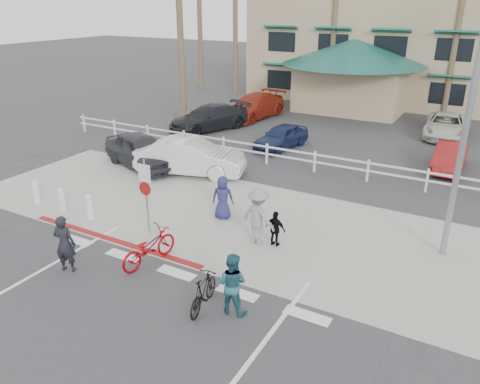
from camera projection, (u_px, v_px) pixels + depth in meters
The scene contains 31 objects.
ground at pixel (164, 284), 12.92m from camera, with size 140.00×140.00×0.00m, color #333335.
bike_path at pixel (112, 324), 11.31m from camera, with size 12.00×16.00×0.01m, color #333335.
sidewalk_plaza at pixel (242, 221), 16.55m from camera, with size 22.00×7.00×0.01m, color gray.
cross_street at pixel (288, 185), 19.77m from camera, with size 40.00×5.00×0.01m, color #333335.
parking_lot at pixel (354, 133), 27.43m from camera, with size 50.00×16.00×0.01m, color #333335.
curb_red at pixel (113, 240), 15.24m from camera, with size 7.00×0.25×0.02m, color maroon.
rail_fence at pixel (317, 162), 20.97m from camera, with size 29.40×0.16×1.00m, color silver, non-canonical shape.
building at pixel (438, 23), 34.85m from camera, with size 28.00×16.00×11.30m, color tan, non-canonical shape.
sign_post at pixel (146, 193), 15.18m from camera, with size 0.50×0.10×2.90m, color gray, non-canonical shape.
bollard_0 at pixel (90, 207), 16.52m from camera, with size 0.26×0.26×0.95m, color silver, non-canonical shape.
bollard_1 at pixel (62, 199), 17.15m from camera, with size 0.26×0.26×0.95m, color silver, non-canonical shape.
bollard_2 at pixel (36, 192), 17.79m from camera, with size 0.26×0.26×0.95m, color silver, non-canonical shape.
streetlight_0 at pixel (469, 110), 12.70m from camera, with size 0.60×2.00×9.00m, color gray, non-canonical shape.
palm_1 at pixel (235, 10), 36.01m from camera, with size 4.00×4.00×13.00m, color #143516, non-canonical shape.
palm_3 at pixel (336, 3), 32.20m from camera, with size 4.00×4.00×14.00m, color #143516, non-canonical shape.
palm_5 at pixel (460, 13), 28.78m from camera, with size 4.00×4.00×13.00m, color #143516, non-canonical shape.
palm_10 at pixel (180, 23), 27.24m from camera, with size 4.00×4.00×12.00m, color #143516, non-canonical shape.
bike_red at pixel (149, 247), 13.74m from camera, with size 0.70×2.01×1.06m, color #9A0209.
rider_red at pixel (65, 244), 13.24m from camera, with size 0.63×0.41×1.73m, color black.
bike_black at pixel (203, 292), 11.75m from camera, with size 0.44×1.56×0.93m, color black.
rider_black at pixel (232, 284), 11.47m from camera, with size 0.80×0.62×1.64m, color #205561.
pedestrian_a at pixel (258, 216), 14.73m from camera, with size 1.21×0.70×1.88m, color gray.
pedestrian_child at pixel (275, 229), 14.69m from camera, with size 0.70×0.29×1.19m, color black.
pedestrian_b at pixel (223, 198), 16.50m from camera, with size 0.77×0.50×1.58m, color navy.
car_white_sedan at pixel (190, 157), 20.74m from camera, with size 1.68×4.82×1.59m, color silver.
car_red_compact at pixel (142, 151), 21.64m from camera, with size 1.84×4.56×1.55m, color #2B2C31.
lot_car_1 at pixel (209, 118), 27.86m from camera, with size 2.06×5.06×1.47m, color black.
lot_car_2 at pixel (281, 137), 24.46m from camera, with size 1.45×3.61×1.23m, color #162147.
lot_car_3 at pixel (450, 157), 21.34m from camera, with size 1.29×3.69×1.21m, color maroon.
lot_car_4 at pixel (254, 106), 30.60m from camera, with size 2.16×5.31×1.54m, color maroon.
lot_car_5 at pixel (446, 126), 26.44m from camera, with size 2.16×4.70×1.30m, color beige.
Camera 1 is at (7.21, -8.54, 7.29)m, focal length 35.00 mm.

